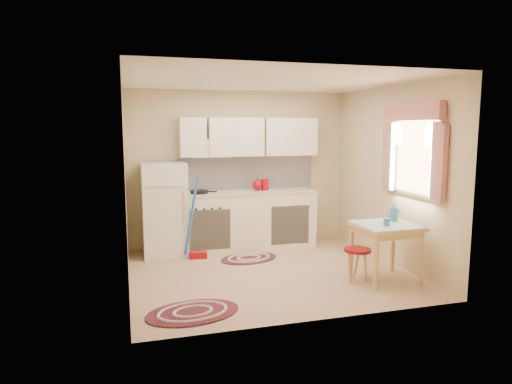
# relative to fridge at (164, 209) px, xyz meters

# --- Properties ---
(room_shell) EXTENTS (3.64, 3.60, 2.52)m
(room_shell) POSITION_rel_fridge_xyz_m (1.40, -1.01, 0.90)
(room_shell) COLOR tan
(room_shell) RESTS_ON ground
(fridge) EXTENTS (0.65, 0.60, 1.40)m
(fridge) POSITION_rel_fridge_xyz_m (0.00, 0.00, 0.00)
(fridge) COLOR white
(fridge) RESTS_ON ground
(broom) EXTENTS (0.29, 0.15, 1.20)m
(broom) POSITION_rel_fridge_xyz_m (0.45, -0.35, -0.10)
(broom) COLOR blue
(broom) RESTS_ON ground
(base_cabinets) EXTENTS (2.25, 0.60, 0.88)m
(base_cabinets) POSITION_rel_fridge_xyz_m (1.25, 0.05, -0.26)
(base_cabinets) COLOR white
(base_cabinets) RESTS_ON ground
(countertop) EXTENTS (2.27, 0.62, 0.04)m
(countertop) POSITION_rel_fridge_xyz_m (1.25, 0.05, 0.20)
(countertop) COLOR beige
(countertop) RESTS_ON base_cabinets
(frying_pan) EXTENTS (0.34, 0.34, 0.05)m
(frying_pan) POSITION_rel_fridge_xyz_m (0.53, 0.00, 0.24)
(frying_pan) COLOR black
(frying_pan) RESTS_ON countertop
(red_kettle) EXTENTS (0.23, 0.22, 0.18)m
(red_kettle) POSITION_rel_fridge_xyz_m (1.47, 0.05, 0.31)
(red_kettle) COLOR #96050C
(red_kettle) RESTS_ON countertop
(red_canister) EXTENTS (0.13, 0.13, 0.16)m
(red_canister) POSITION_rel_fridge_xyz_m (1.60, 0.05, 0.30)
(red_canister) COLOR #96050C
(red_canister) RESTS_ON countertop
(table) EXTENTS (0.72, 0.72, 0.72)m
(table) POSITION_rel_fridge_xyz_m (2.55, -1.97, -0.34)
(table) COLOR #DDBC6E
(table) RESTS_ON ground
(stool) EXTENTS (0.45, 0.45, 0.42)m
(stool) POSITION_rel_fridge_xyz_m (2.20, -1.90, -0.49)
(stool) COLOR #96050C
(stool) RESTS_ON ground
(coffee_pot) EXTENTS (0.15, 0.14, 0.25)m
(coffee_pot) POSITION_rel_fridge_xyz_m (2.73, -1.85, 0.14)
(coffee_pot) COLOR teal
(coffee_pot) RESTS_ON table
(mug) EXTENTS (0.08, 0.08, 0.10)m
(mug) POSITION_rel_fridge_xyz_m (2.49, -2.07, 0.07)
(mug) COLOR teal
(mug) RESTS_ON table
(rug_center) EXTENTS (0.96, 0.74, 0.02)m
(rug_center) POSITION_rel_fridge_xyz_m (1.16, -0.57, -0.69)
(rug_center) COLOR maroon
(rug_center) RESTS_ON ground
(rug_left) EXTENTS (1.09, 0.82, 0.02)m
(rug_left) POSITION_rel_fridge_xyz_m (0.07, -2.33, -0.69)
(rug_left) COLOR maroon
(rug_left) RESTS_ON ground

